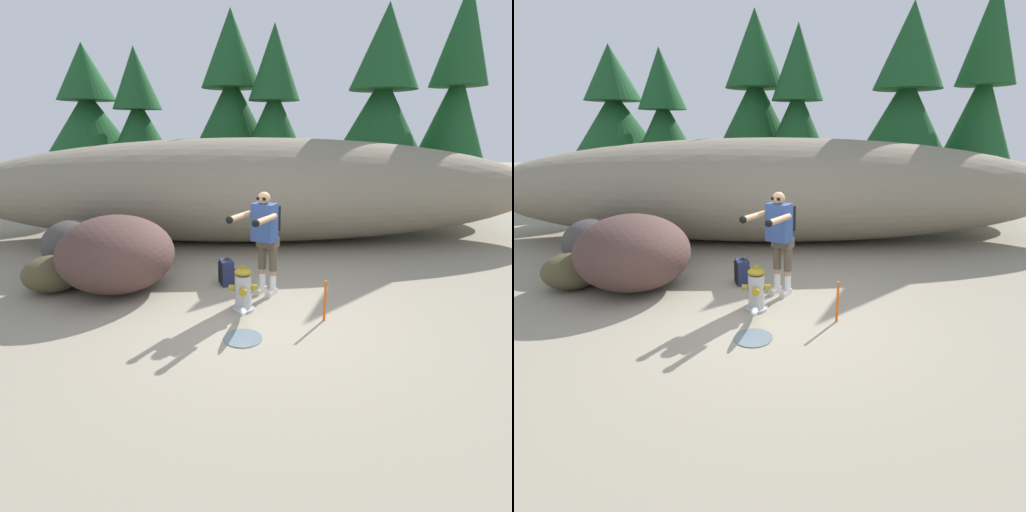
# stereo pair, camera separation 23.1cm
# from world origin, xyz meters

# --- Properties ---
(ground_plane) EXTENTS (56.00, 56.00, 0.04)m
(ground_plane) POSITION_xyz_m (0.00, 0.00, -0.02)
(ground_plane) COLOR gray
(dirt_embankment) EXTENTS (13.77, 3.20, 2.41)m
(dirt_embankment) POSITION_xyz_m (0.00, 4.24, 1.21)
(dirt_embankment) COLOR gray
(dirt_embankment) RESTS_ON ground_plane
(fire_hydrant) EXTENTS (0.42, 0.38, 0.70)m
(fire_hydrant) POSITION_xyz_m (-0.19, 0.12, 0.32)
(fire_hydrant) COLOR #B2B2B7
(fire_hydrant) RESTS_ON ground_plane
(hydrant_water_jet) EXTENTS (0.50, 0.98, 0.40)m
(hydrant_water_jet) POSITION_xyz_m (-0.19, -0.51, 0.16)
(hydrant_water_jet) COLOR silver
(hydrant_water_jet) RESTS_ON ground_plane
(utility_worker) EXTENTS (0.84, 1.03, 1.69)m
(utility_worker) POSITION_xyz_m (0.16, 0.68, 1.07)
(utility_worker) COLOR beige
(utility_worker) RESTS_ON ground_plane
(spare_backpack) EXTENTS (0.33, 0.34, 0.47)m
(spare_backpack) POSITION_xyz_m (-0.47, 1.18, 0.22)
(spare_backpack) COLOR #23284C
(spare_backpack) RESTS_ON ground_plane
(boulder_large) EXTENTS (2.18, 2.13, 1.27)m
(boulder_large) POSITION_xyz_m (-2.27, 0.97, 0.63)
(boulder_large) COLOR #4E3631
(boulder_large) RESTS_ON ground_plane
(boulder_mid) EXTENTS (1.65, 1.64, 0.96)m
(boulder_mid) POSITION_xyz_m (-3.42, 2.07, 0.48)
(boulder_mid) COLOR #433E3C
(boulder_mid) RESTS_ON ground_plane
(boulder_small) EXTENTS (1.11, 1.02, 0.60)m
(boulder_small) POSITION_xyz_m (-3.35, 0.95, 0.30)
(boulder_small) COLOR #4D452B
(boulder_small) RESTS_ON ground_plane
(boulder_outlier) EXTENTS (0.97, 0.96, 0.50)m
(boulder_outlier) POSITION_xyz_m (-2.05, 2.22, 0.25)
(boulder_outlier) COLOR #4E4138
(boulder_outlier) RESTS_ON ground_plane
(pine_tree_far_left) EXTENTS (2.95, 2.95, 5.29)m
(pine_tree_far_left) POSITION_xyz_m (-5.45, 9.23, 3.20)
(pine_tree_far_left) COLOR #47331E
(pine_tree_far_left) RESTS_ON ground_plane
(pine_tree_left) EXTENTS (2.44, 2.44, 5.11)m
(pine_tree_left) POSITION_xyz_m (-3.66, 8.75, 2.88)
(pine_tree_left) COLOR #47331E
(pine_tree_left) RESTS_ON ground_plane
(pine_tree_center) EXTENTS (2.89, 2.89, 6.04)m
(pine_tree_center) POSITION_xyz_m (-0.56, 8.18, 3.43)
(pine_tree_center) COLOR #47331E
(pine_tree_center) RESTS_ON ground_plane
(pine_tree_right) EXTENTS (2.34, 2.34, 5.47)m
(pine_tree_right) POSITION_xyz_m (0.71, 7.32, 3.04)
(pine_tree_right) COLOR #47331E
(pine_tree_right) RESTS_ON ground_plane
(pine_tree_far_right) EXTENTS (2.83, 2.83, 5.75)m
(pine_tree_far_right) POSITION_xyz_m (3.62, 6.38, 3.25)
(pine_tree_far_right) COLOR #47331E
(pine_tree_far_right) RESTS_ON ground_plane
(pine_tree_ridge_end) EXTENTS (2.37, 2.37, 6.37)m
(pine_tree_ridge_end) POSITION_xyz_m (5.80, 6.64, 3.29)
(pine_tree_ridge_end) COLOR #47331E
(pine_tree_ridge_end) RESTS_ON ground_plane
(survey_stake) EXTENTS (0.04, 0.04, 0.60)m
(survey_stake) POSITION_xyz_m (0.96, -0.26, 0.30)
(survey_stake) COLOR #E55914
(survey_stake) RESTS_ON ground_plane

